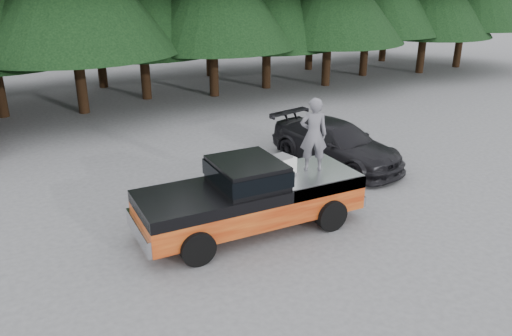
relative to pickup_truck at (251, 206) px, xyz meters
name	(u,v)px	position (x,y,z in m)	size (l,w,h in m)	color
ground	(223,242)	(-0.93, -0.32, -0.67)	(120.00, 120.00, 0.00)	#515154
pickup_truck	(251,206)	(0.00, 0.00, 0.00)	(6.00, 2.04, 1.33)	#D26521
truck_cab	(247,172)	(-0.10, 0.00, 0.96)	(1.66, 1.90, 0.59)	black
air_compressor	(280,167)	(0.93, 0.10, 0.90)	(0.67, 0.56, 0.46)	silver
man_on_bed	(314,135)	(1.88, 0.03, 1.66)	(0.73, 0.48, 1.99)	#5C5B62
parked_car	(336,144)	(4.82, 2.98, 0.08)	(2.09, 5.15, 1.49)	black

